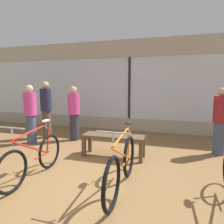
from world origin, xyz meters
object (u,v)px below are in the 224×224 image
bicycle_left (34,158)px  customer_near_rack (220,120)px  customer_mid_floor (31,113)px  customer_near_bench (46,108)px  bicycle_right (122,165)px  display_bench (113,139)px  customer_by_window (74,112)px

bicycle_left → customer_near_rack: (3.39, 2.31, 0.45)m
customer_mid_floor → customer_near_bench: (0.05, 0.66, 0.06)m
bicycle_right → customer_near_rack: customer_near_rack is taller
customer_mid_floor → bicycle_right: bearing=-29.2°
display_bench → customer_by_window: bearing=146.6°
display_bench → customer_mid_floor: 2.59m
bicycle_right → customer_by_window: customer_by_window is taller
display_bench → customer_near_rack: (2.35, 0.88, 0.41)m
bicycle_right → customer_mid_floor: customer_mid_floor is taller
bicycle_left → customer_near_rack: customer_near_rack is taller
bicycle_left → customer_mid_floor: 2.37m
display_bench → bicycle_left: bearing=-126.2°
bicycle_left → bicycle_right: size_ratio=0.92×
bicycle_right → display_bench: (-0.54, 1.35, 0.02)m
bicycle_left → display_bench: size_ratio=1.18×
customer_near_rack → bicycle_right: bearing=-128.9°
customer_near_bench → customer_near_rack: bearing=-1.6°
customer_mid_floor → customer_near_bench: size_ratio=0.94×
bicycle_right → display_bench: bicycle_right is taller
bicycle_right → customer_near_bench: 3.88m
customer_near_bench → customer_mid_floor: bearing=-94.3°
display_bench → customer_near_bench: 2.73m
customer_near_rack → customer_by_window: size_ratio=0.99×
display_bench → customer_near_rack: size_ratio=0.88×
display_bench → bicycle_right: bearing=-68.1°
bicycle_right → customer_near_rack: size_ratio=1.13×
customer_by_window → customer_mid_floor: (-1.01, -0.64, 0.02)m
customer_near_rack → customer_near_bench: bearing=178.4°
bicycle_left → customer_near_bench: bearing=120.3°
customer_near_rack → display_bench: bearing=-159.4°
customer_near_rack → customer_near_bench: (-4.82, 0.14, 0.09)m
customer_mid_floor → customer_near_bench: customer_near_bench is taller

